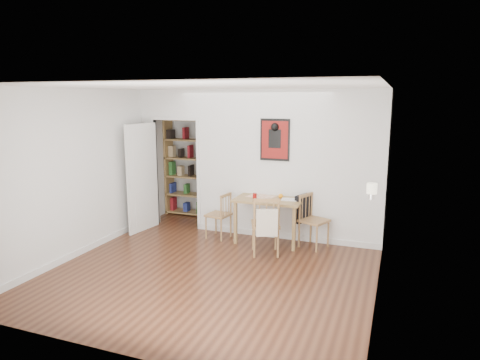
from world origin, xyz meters
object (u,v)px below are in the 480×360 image
at_px(chair_left, 218,215).
at_px(ceramic_jar_a, 372,188).
at_px(chair_right, 313,220).
at_px(ceramic_jar_b, 374,187).
at_px(fireplace, 374,233).
at_px(notebook, 290,199).
at_px(chair_front, 266,225).
at_px(orange_fruit, 281,196).
at_px(dining_table, 269,203).
at_px(bookshelf, 186,167).
at_px(red_glass, 255,196).
at_px(mantel_lamp, 372,189).

xyz_separation_m(chair_left, ceramic_jar_a, (2.61, -0.62, 0.81)).
height_order(chair_right, ceramic_jar_b, ceramic_jar_b).
xyz_separation_m(fireplace, ceramic_jar_b, (-0.06, 0.32, 0.59)).
xyz_separation_m(notebook, ceramic_jar_b, (1.36, -0.53, 0.42)).
bearing_deg(chair_right, chair_front, -136.88).
bearing_deg(ceramic_jar_b, orange_fruit, 158.83).
height_order(dining_table, orange_fruit, orange_fruit).
height_order(bookshelf, red_glass, bookshelf).
xyz_separation_m(red_glass, orange_fruit, (0.41, 0.16, -0.01)).
bearing_deg(orange_fruit, mantel_lamp, -38.47).
xyz_separation_m(dining_table, bookshelf, (-2.19, 1.13, 0.33)).
relative_size(chair_right, ceramic_jar_b, 9.79).
distance_m(chair_left, chair_right, 1.67).
relative_size(fireplace, ceramic_jar_a, 9.79).
bearing_deg(fireplace, red_glass, 159.47).
relative_size(chair_left, notebook, 3.03).
distance_m(ceramic_jar_a, ceramic_jar_b, 0.20).
relative_size(chair_left, ceramic_jar_b, 9.01).
height_order(chair_left, chair_right, chair_right).
xyz_separation_m(bookshelf, mantel_lamp, (3.91, -2.30, 0.28)).
height_order(orange_fruit, notebook, orange_fruit).
xyz_separation_m(chair_front, bookshelf, (-2.30, 1.73, 0.53)).
height_order(dining_table, chair_left, chair_left).
bearing_deg(orange_fruit, ceramic_jar_a, -27.53).
distance_m(dining_table, mantel_lamp, 2.16).
bearing_deg(bookshelf, chair_left, -44.11).
height_order(fireplace, ceramic_jar_b, ceramic_jar_b).
distance_m(orange_fruit, ceramic_jar_a, 1.77).
bearing_deg(orange_fruit, chair_front, -95.46).
xyz_separation_m(bookshelf, fireplace, (3.96, -1.98, -0.40)).
bearing_deg(notebook, chair_front, -111.87).
distance_m(dining_table, notebook, 0.37).
height_order(chair_right, notebook, chair_right).
bearing_deg(chair_front, notebook, 68.13).
relative_size(dining_table, ceramic_jar_a, 8.90).
xyz_separation_m(bookshelf, ceramic_jar_b, (3.90, -1.66, 0.19)).
bearing_deg(chair_front, chair_left, 154.59).
bearing_deg(red_glass, mantel_lamp, -28.52).
height_order(chair_front, ceramic_jar_a, ceramic_jar_a).
distance_m(chair_right, ceramic_jar_a, 1.42).
bearing_deg(ceramic_jar_a, notebook, 151.63).
relative_size(mantel_lamp, ceramic_jar_a, 1.66).
bearing_deg(chair_right, ceramic_jar_b, -29.16).
bearing_deg(chair_right, dining_table, -179.64).
height_order(dining_table, red_glass, red_glass).
relative_size(red_glass, ceramic_jar_a, 0.71).
distance_m(red_glass, ceramic_jar_a, 2.07).
distance_m(fireplace, ceramic_jar_a, 0.62).
distance_m(chair_right, red_glass, 1.06).
height_order(bookshelf, ceramic_jar_a, bookshelf).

